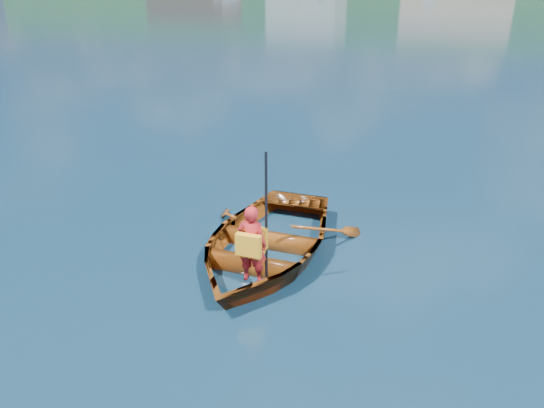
% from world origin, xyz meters
% --- Properties ---
extents(ground, '(600.00, 600.00, 0.00)m').
position_xyz_m(ground, '(0.00, 0.00, 0.00)').
color(ground, '#172845').
rests_on(ground, ground).
extents(rowboat, '(2.63, 3.64, 0.75)m').
position_xyz_m(rowboat, '(-0.86, 0.45, 0.22)').
color(rowboat, maroon).
rests_on(rowboat, ground).
extents(child_paddler, '(0.41, 0.34, 1.81)m').
position_xyz_m(child_paddler, '(-0.70, -0.45, 0.66)').
color(child_paddler, red).
rests_on(child_paddler, ground).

